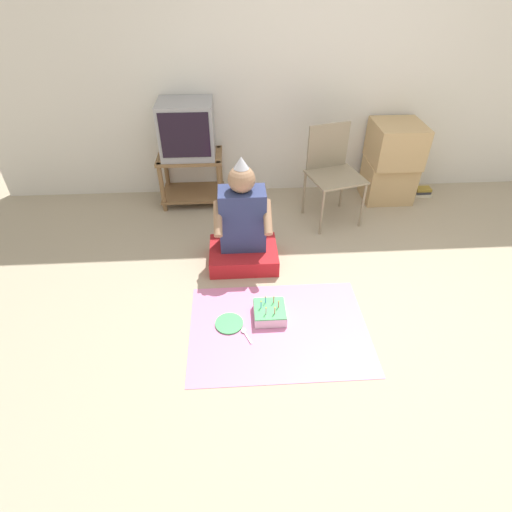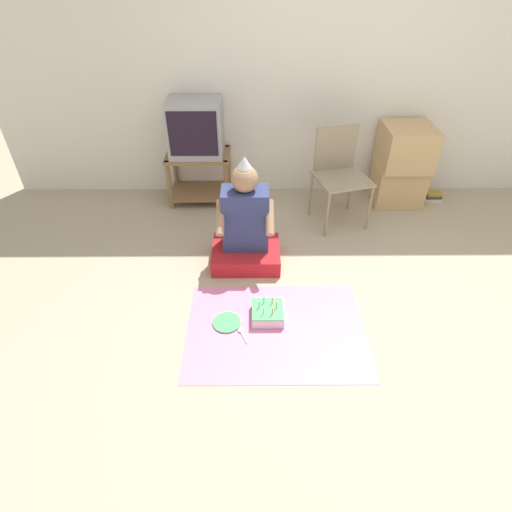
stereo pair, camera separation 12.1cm
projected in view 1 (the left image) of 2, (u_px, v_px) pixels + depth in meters
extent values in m
plane|color=tan|center=(361.00, 326.00, 2.77)|extent=(16.00, 16.00, 0.00)
cube|color=silver|center=(323.00, 60.00, 3.60)|extent=(6.40, 0.06, 2.55)
cube|color=olive|center=(190.00, 156.00, 3.84)|extent=(0.62, 0.42, 0.03)
cube|color=olive|center=(194.00, 193.00, 4.08)|extent=(0.62, 0.42, 0.02)
cylinder|color=olive|center=(162.00, 188.00, 3.83)|extent=(0.04, 0.04, 0.50)
cylinder|color=olive|center=(220.00, 186.00, 3.85)|extent=(0.04, 0.04, 0.50)
cylinder|color=olive|center=(166.00, 171.00, 4.11)|extent=(0.04, 0.04, 0.50)
cylinder|color=olive|center=(220.00, 170.00, 4.14)|extent=(0.04, 0.04, 0.50)
cube|color=#99999E|center=(187.00, 129.00, 3.68)|extent=(0.50, 0.40, 0.50)
cube|color=black|center=(185.00, 136.00, 3.51)|extent=(0.44, 0.01, 0.40)
cube|color=gray|center=(336.00, 177.00, 3.58)|extent=(0.55, 0.53, 0.02)
cube|color=gray|center=(328.00, 146.00, 3.60)|extent=(0.39, 0.12, 0.41)
cylinder|color=gray|center=(322.00, 213.00, 3.52)|extent=(0.02, 0.02, 0.45)
cylinder|color=gray|center=(363.00, 205.00, 3.62)|extent=(0.02, 0.02, 0.45)
cylinder|color=gray|center=(304.00, 193.00, 3.81)|extent=(0.02, 0.02, 0.45)
cylinder|color=gray|center=(342.00, 186.00, 3.91)|extent=(0.02, 0.02, 0.45)
cube|color=tan|center=(388.00, 180.00, 4.06)|extent=(0.47, 0.39, 0.40)
cube|color=tan|center=(396.00, 143.00, 3.83)|extent=(0.46, 0.48, 0.38)
cube|color=beige|center=(421.00, 194.00, 4.22)|extent=(0.17, 0.14, 0.03)
cube|color=#333338|center=(422.00, 191.00, 4.21)|extent=(0.15, 0.11, 0.02)
cube|color=#A88933|center=(423.00, 189.00, 4.19)|extent=(0.15, 0.10, 0.03)
cube|color=red|center=(244.00, 255.00, 3.29)|extent=(0.55, 0.43, 0.14)
cube|color=navy|center=(243.00, 219.00, 3.13)|extent=(0.36, 0.22, 0.51)
sphere|color=#9E7556|center=(242.00, 179.00, 2.92)|extent=(0.20, 0.20, 0.20)
cone|color=silver|center=(241.00, 162.00, 2.84)|extent=(0.11, 0.11, 0.09)
cylinder|color=#9E7556|center=(218.00, 219.00, 2.98)|extent=(0.06, 0.26, 0.21)
cylinder|color=#9E7556|center=(268.00, 217.00, 3.00)|extent=(0.06, 0.26, 0.21)
cube|color=pink|center=(279.00, 329.00, 2.75)|extent=(1.22, 0.88, 0.01)
cube|color=silver|center=(270.00, 313.00, 2.81)|extent=(0.22, 0.22, 0.08)
cube|color=#4CB266|center=(270.00, 309.00, 2.79)|extent=(0.22, 0.22, 0.01)
cylinder|color=#EA4C4C|center=(279.00, 305.00, 2.78)|extent=(0.01, 0.01, 0.06)
sphere|color=#FFCC4C|center=(279.00, 301.00, 2.75)|extent=(0.01, 0.01, 0.01)
cylinder|color=#EA4C4C|center=(274.00, 300.00, 2.81)|extent=(0.01, 0.01, 0.06)
sphere|color=#FFCC4C|center=(274.00, 297.00, 2.79)|extent=(0.01, 0.01, 0.01)
cylinder|color=#4C7FE5|center=(265.00, 300.00, 2.81)|extent=(0.01, 0.01, 0.06)
sphere|color=#FFCC4C|center=(266.00, 297.00, 2.79)|extent=(0.01, 0.01, 0.01)
cylinder|color=#4C7FE5|center=(261.00, 305.00, 2.77)|extent=(0.01, 0.01, 0.06)
sphere|color=#FFCC4C|center=(261.00, 302.00, 2.75)|extent=(0.01, 0.01, 0.01)
cylinder|color=#E58CCC|center=(266.00, 312.00, 2.73)|extent=(0.01, 0.01, 0.06)
sphere|color=#FFCC4C|center=(266.00, 308.00, 2.70)|extent=(0.01, 0.01, 0.01)
cylinder|color=#EA4C4C|center=(275.00, 311.00, 2.73)|extent=(0.01, 0.01, 0.06)
sphere|color=#FFCC4C|center=(275.00, 308.00, 2.71)|extent=(0.01, 0.01, 0.01)
cylinder|color=#4CB266|center=(229.00, 323.00, 2.77)|extent=(0.20, 0.20, 0.01)
ellipsoid|color=white|center=(244.00, 331.00, 2.72)|extent=(0.04, 0.05, 0.01)
cube|color=white|center=(248.00, 338.00, 2.67)|extent=(0.05, 0.10, 0.01)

